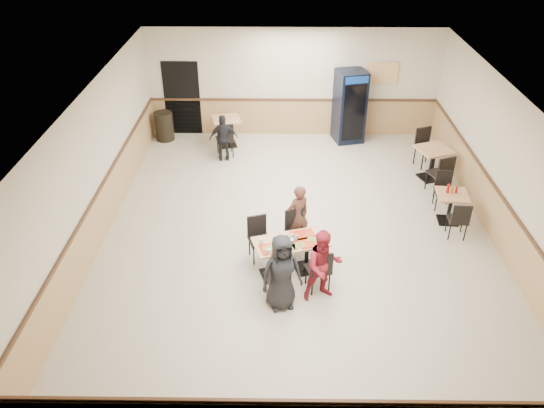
{
  "coord_description": "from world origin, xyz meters",
  "views": [
    {
      "loc": [
        -0.41,
        -9.08,
        6.39
      ],
      "look_at": [
        -0.52,
        -0.5,
        1.02
      ],
      "focal_mm": 35.0,
      "sensor_mm": 36.0,
      "label": 1
    }
  ],
  "objects_px": {
    "diner_woman_left": "(282,272)",
    "diner_woman_right": "(324,266)",
    "main_table": "(290,252)",
    "back_table": "(227,128)",
    "side_table_near": "(451,203)",
    "trash_bin": "(164,126)",
    "diner_man_opposite": "(298,216)",
    "lone_diner": "(224,138)",
    "side_table_far": "(433,159)",
    "pepsi_cooler": "(349,106)"
  },
  "relations": [
    {
      "from": "diner_man_opposite",
      "to": "back_table",
      "type": "relative_size",
      "value": 1.53
    },
    {
      "from": "diner_woman_right",
      "to": "diner_man_opposite",
      "type": "relative_size",
      "value": 1.02
    },
    {
      "from": "diner_woman_left",
      "to": "side_table_far",
      "type": "distance_m",
      "value": 5.86
    },
    {
      "from": "lone_diner",
      "to": "main_table",
      "type": "bearing_deg",
      "value": 100.67
    },
    {
      "from": "side_table_near",
      "to": "side_table_far",
      "type": "xyz_separation_m",
      "value": [
        0.07,
        1.91,
        0.08
      ]
    },
    {
      "from": "lone_diner",
      "to": "side_table_far",
      "type": "distance_m",
      "value": 5.22
    },
    {
      "from": "diner_woman_right",
      "to": "side_table_near",
      "type": "height_order",
      "value": "diner_woman_right"
    },
    {
      "from": "diner_woman_right",
      "to": "side_table_near",
      "type": "relative_size",
      "value": 1.99
    },
    {
      "from": "pepsi_cooler",
      "to": "trash_bin",
      "type": "relative_size",
      "value": 2.47
    },
    {
      "from": "pepsi_cooler",
      "to": "diner_woman_left",
      "type": "bearing_deg",
      "value": -119.19
    },
    {
      "from": "diner_woman_right",
      "to": "side_table_far",
      "type": "relative_size",
      "value": 1.44
    },
    {
      "from": "side_table_near",
      "to": "back_table",
      "type": "height_order",
      "value": "back_table"
    },
    {
      "from": "back_table",
      "to": "trash_bin",
      "type": "bearing_deg",
      "value": 168.88
    },
    {
      "from": "main_table",
      "to": "pepsi_cooler",
      "type": "height_order",
      "value": "pepsi_cooler"
    },
    {
      "from": "diner_woman_right",
      "to": "back_table",
      "type": "xyz_separation_m",
      "value": [
        -2.19,
        6.15,
        -0.17
      ]
    },
    {
      "from": "diner_woman_right",
      "to": "trash_bin",
      "type": "distance_m",
      "value": 7.62
    },
    {
      "from": "diner_woman_left",
      "to": "trash_bin",
      "type": "relative_size",
      "value": 1.79
    },
    {
      "from": "diner_woman_left",
      "to": "lone_diner",
      "type": "relative_size",
      "value": 1.15
    },
    {
      "from": "pepsi_cooler",
      "to": "trash_bin",
      "type": "bearing_deg",
      "value": 166.73
    },
    {
      "from": "main_table",
      "to": "lone_diner",
      "type": "bearing_deg",
      "value": 92.04
    },
    {
      "from": "side_table_near",
      "to": "back_table",
      "type": "bearing_deg",
      "value": 143.68
    },
    {
      "from": "diner_man_opposite",
      "to": "lone_diner",
      "type": "xyz_separation_m",
      "value": [
        -1.8,
        3.7,
        -0.05
      ]
    },
    {
      "from": "side_table_far",
      "to": "pepsi_cooler",
      "type": "relative_size",
      "value": 0.48
    },
    {
      "from": "lone_diner",
      "to": "side_table_far",
      "type": "relative_size",
      "value": 1.3
    },
    {
      "from": "diner_woman_right",
      "to": "back_table",
      "type": "distance_m",
      "value": 6.53
    },
    {
      "from": "diner_woman_left",
      "to": "side_table_near",
      "type": "bearing_deg",
      "value": 20.68
    },
    {
      "from": "side_table_far",
      "to": "back_table",
      "type": "relative_size",
      "value": 1.09
    },
    {
      "from": "lone_diner",
      "to": "back_table",
      "type": "height_order",
      "value": "lone_diner"
    },
    {
      "from": "diner_woman_left",
      "to": "diner_man_opposite",
      "type": "height_order",
      "value": "diner_woman_left"
    },
    {
      "from": "diner_woman_left",
      "to": "diner_man_opposite",
      "type": "xyz_separation_m",
      "value": [
        0.33,
        1.79,
        -0.05
      ]
    },
    {
      "from": "pepsi_cooler",
      "to": "main_table",
      "type": "bearing_deg",
      "value": -119.95
    },
    {
      "from": "pepsi_cooler",
      "to": "trash_bin",
      "type": "height_order",
      "value": "pepsi_cooler"
    },
    {
      "from": "diner_woman_right",
      "to": "pepsi_cooler",
      "type": "xyz_separation_m",
      "value": [
        1.15,
        6.54,
        0.3
      ]
    },
    {
      "from": "main_table",
      "to": "back_table",
      "type": "xyz_separation_m",
      "value": [
        -1.63,
        5.48,
        0.05
      ]
    },
    {
      "from": "side_table_near",
      "to": "pepsi_cooler",
      "type": "height_order",
      "value": "pepsi_cooler"
    },
    {
      "from": "diner_woman_left",
      "to": "pepsi_cooler",
      "type": "relative_size",
      "value": 0.72
    },
    {
      "from": "lone_diner",
      "to": "diner_woman_right",
      "type": "bearing_deg",
      "value": 103.71
    },
    {
      "from": "side_table_far",
      "to": "trash_bin",
      "type": "xyz_separation_m",
      "value": [
        -6.91,
        2.16,
        -0.13
      ]
    },
    {
      "from": "diner_woman_right",
      "to": "lone_diner",
      "type": "height_order",
      "value": "diner_woman_right"
    },
    {
      "from": "diner_woman_left",
      "to": "lone_diner",
      "type": "xyz_separation_m",
      "value": [
        -1.47,
        5.49,
        -0.1
      ]
    },
    {
      "from": "diner_woman_left",
      "to": "diner_woman_right",
      "type": "distance_m",
      "value": 0.76
    },
    {
      "from": "diner_woman_left",
      "to": "lone_diner",
      "type": "bearing_deg",
      "value": 89.21
    },
    {
      "from": "diner_man_opposite",
      "to": "pepsi_cooler",
      "type": "distance_m",
      "value": 5.22
    },
    {
      "from": "diner_woman_right",
      "to": "trash_bin",
      "type": "bearing_deg",
      "value": 105.26
    },
    {
      "from": "diner_man_opposite",
      "to": "lone_diner",
      "type": "bearing_deg",
      "value": -95.19
    },
    {
      "from": "side_table_near",
      "to": "side_table_far",
      "type": "distance_m",
      "value": 1.91
    },
    {
      "from": "pepsi_cooler",
      "to": "back_table",
      "type": "bearing_deg",
      "value": 172.97
    },
    {
      "from": "trash_bin",
      "to": "diner_man_opposite",
      "type": "bearing_deg",
      "value": -54.06
    },
    {
      "from": "lone_diner",
      "to": "back_table",
      "type": "distance_m",
      "value": 0.89
    },
    {
      "from": "back_table",
      "to": "pepsi_cooler",
      "type": "height_order",
      "value": "pepsi_cooler"
    }
  ]
}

